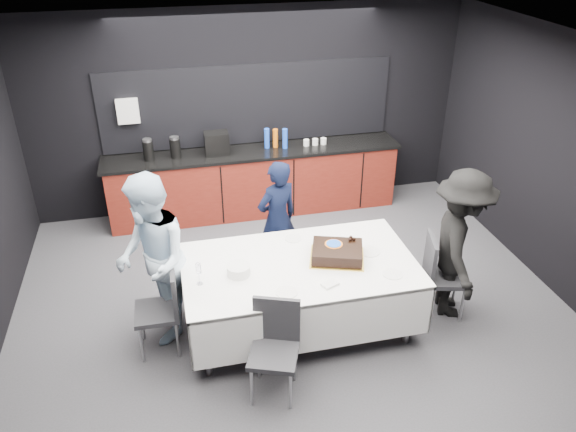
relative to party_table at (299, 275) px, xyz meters
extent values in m
plane|color=#424247|center=(0.00, 0.40, -0.64)|extent=(6.00, 6.00, 0.00)
cube|color=white|center=(0.00, 0.40, 2.16)|extent=(6.00, 5.00, 0.04)
cube|color=black|center=(0.00, 2.90, 0.76)|extent=(6.00, 0.04, 2.80)
cube|color=black|center=(0.00, -2.10, 0.76)|extent=(6.00, 0.04, 2.80)
cube|color=black|center=(3.00, 0.40, 0.76)|extent=(0.04, 5.00, 2.80)
cube|color=#5B160E|center=(0.00, 2.60, -0.19)|extent=(4.00, 0.60, 0.90)
cube|color=black|center=(0.00, 2.60, 0.28)|extent=(4.10, 0.64, 0.04)
cube|color=black|center=(0.00, 2.88, 0.86)|extent=(4.00, 0.03, 1.10)
cube|color=white|center=(-1.60, 2.83, 0.91)|extent=(0.28, 0.12, 0.32)
cylinder|color=black|center=(-1.40, 2.60, 0.43)|extent=(0.14, 0.14, 0.26)
cylinder|color=black|center=(-1.05, 2.60, 0.43)|extent=(0.14, 0.14, 0.26)
cube|color=black|center=(-0.50, 2.60, 0.45)|extent=(0.32, 0.24, 0.30)
cylinder|color=blue|center=(0.20, 2.65, 0.44)|extent=(0.07, 0.07, 0.28)
cylinder|color=orange|center=(0.32, 2.65, 0.43)|extent=(0.07, 0.07, 0.26)
cylinder|color=blue|center=(0.44, 2.58, 0.44)|extent=(0.07, 0.07, 0.28)
cylinder|color=white|center=(0.75, 2.60, 0.34)|extent=(0.08, 0.08, 0.09)
cylinder|color=white|center=(0.88, 2.60, 0.34)|extent=(0.08, 0.08, 0.09)
cylinder|color=white|center=(1.00, 2.60, 0.34)|extent=(0.08, 0.08, 0.09)
cylinder|color=#99999E|center=(-1.40, 2.60, 0.57)|extent=(0.12, 0.12, 0.03)
cylinder|color=#99999E|center=(-1.05, 2.60, 0.57)|extent=(0.12, 0.12, 0.03)
cylinder|color=#99999E|center=(-1.00, -0.50, -0.27)|extent=(0.06, 0.06, 0.75)
cylinder|color=#99999E|center=(-1.00, 0.50, -0.27)|extent=(0.06, 0.06, 0.75)
cylinder|color=#99999E|center=(1.00, -0.50, -0.27)|extent=(0.06, 0.06, 0.75)
cylinder|color=#99999E|center=(1.00, 0.50, -0.27)|extent=(0.06, 0.06, 0.75)
cube|color=white|center=(0.00, 0.00, 0.12)|extent=(2.32, 1.32, 0.04)
cube|color=white|center=(0.00, -0.65, -0.15)|extent=(2.32, 0.02, 0.55)
cube|color=white|center=(0.00, 0.65, -0.15)|extent=(2.32, 0.02, 0.55)
cube|color=white|center=(-1.15, 0.00, -0.15)|extent=(0.02, 1.32, 0.55)
cube|color=white|center=(1.15, 0.00, -0.15)|extent=(0.02, 1.32, 0.55)
cube|color=yellow|center=(0.39, 0.01, 0.14)|extent=(0.65, 0.59, 0.01)
cube|color=black|center=(0.39, 0.01, 0.21)|extent=(0.60, 0.54, 0.11)
cube|color=black|center=(0.39, 0.01, 0.27)|extent=(0.60, 0.54, 0.01)
cylinder|color=orange|center=(0.37, 0.07, 0.27)|extent=(0.18, 0.18, 0.00)
cylinder|color=blue|center=(0.37, 0.07, 0.28)|extent=(0.15, 0.15, 0.01)
sphere|color=black|center=(0.57, 0.13, 0.29)|extent=(0.04, 0.04, 0.04)
sphere|color=black|center=(0.59, 0.09, 0.29)|extent=(0.04, 0.04, 0.04)
sphere|color=black|center=(0.55, 0.09, 0.29)|extent=(0.04, 0.04, 0.04)
cylinder|color=white|center=(-0.62, -0.05, 0.19)|extent=(0.23, 0.23, 0.10)
cylinder|color=white|center=(-0.23, -0.43, 0.14)|extent=(0.20, 0.20, 0.01)
cylinder|color=white|center=(0.76, 0.05, 0.14)|extent=(0.22, 0.22, 0.01)
cylinder|color=white|center=(0.83, -0.39, 0.14)|extent=(0.19, 0.19, 0.01)
cylinder|color=white|center=(0.05, 0.47, 0.14)|extent=(0.18, 0.18, 0.01)
cube|color=white|center=(0.19, -0.42, 0.15)|extent=(0.18, 0.15, 0.02)
cylinder|color=white|center=(-1.00, -0.11, 0.14)|extent=(0.06, 0.06, 0.00)
cylinder|color=white|center=(-1.00, -0.11, 0.20)|extent=(0.01, 0.01, 0.12)
cylinder|color=white|center=(-1.00, -0.11, 0.31)|extent=(0.05, 0.05, 0.10)
cube|color=#2A2B2F|center=(-1.43, -0.02, -0.19)|extent=(0.43, 0.43, 0.05)
cube|color=#2A2B2F|center=(-1.24, -0.03, 0.06)|extent=(0.05, 0.42, 0.45)
cylinder|color=#99999E|center=(-1.60, 0.15, -0.42)|extent=(0.03, 0.03, 0.44)
cylinder|color=#99999E|center=(-1.60, -0.19, -0.42)|extent=(0.03, 0.03, 0.44)
cylinder|color=#99999E|center=(-1.26, 0.14, -0.42)|extent=(0.03, 0.03, 0.44)
cylinder|color=#99999E|center=(-1.26, -0.20, -0.42)|extent=(0.03, 0.03, 0.44)
cube|color=#2A2B2F|center=(1.57, -0.13, -0.19)|extent=(0.52, 0.52, 0.05)
cube|color=#2A2B2F|center=(1.39, -0.08, 0.06)|extent=(0.15, 0.42, 0.45)
cylinder|color=#99999E|center=(1.69, -0.34, -0.42)|extent=(0.03, 0.03, 0.44)
cylinder|color=#99999E|center=(1.78, -0.01, -0.42)|extent=(0.03, 0.03, 0.44)
cylinder|color=#99999E|center=(1.36, -0.25, -0.42)|extent=(0.03, 0.03, 0.44)
cylinder|color=#99999E|center=(1.45, 0.08, -0.42)|extent=(0.03, 0.03, 0.44)
cube|color=#2A2B2F|center=(-0.45, -0.86, -0.19)|extent=(0.54, 0.54, 0.05)
cube|color=#2A2B2F|center=(-0.38, -0.68, 0.06)|extent=(0.41, 0.19, 0.45)
cylinder|color=#99999E|center=(-0.66, -0.96, -0.42)|extent=(0.03, 0.03, 0.44)
cylinder|color=#99999E|center=(-0.35, -1.08, -0.42)|extent=(0.03, 0.03, 0.44)
cylinder|color=#99999E|center=(-0.54, -0.64, -0.42)|extent=(0.03, 0.03, 0.44)
cylinder|color=#99999E|center=(-0.23, -0.76, -0.42)|extent=(0.03, 0.03, 0.44)
imported|color=black|center=(-0.01, 1.02, 0.08)|extent=(0.62, 0.52, 1.45)
imported|color=silver|center=(-1.42, 0.23, 0.25)|extent=(0.78, 0.95, 1.78)
imported|color=black|center=(1.67, -0.11, 0.19)|extent=(0.92, 1.21, 1.66)
camera|label=1|loc=(-1.16, -4.49, 3.28)|focal=35.00mm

